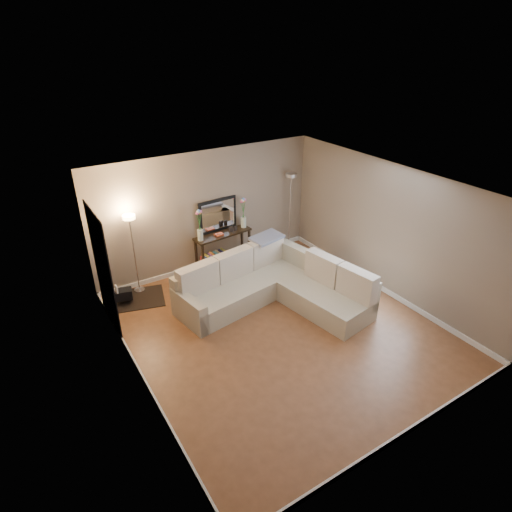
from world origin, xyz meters
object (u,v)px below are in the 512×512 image
sectional_sofa (272,285)px  console_table (220,249)px  floor_lamp_lit (132,239)px  floor_lamp_unlit (290,196)px

sectional_sofa → console_table: 1.72m
console_table → floor_lamp_lit: floor_lamp_lit is taller
sectional_sofa → floor_lamp_unlit: size_ratio=1.68×
floor_lamp_lit → floor_lamp_unlit: 3.74m
console_table → sectional_sofa: bearing=-82.8°
floor_lamp_unlit → sectional_sofa: bearing=-133.9°
sectional_sofa → floor_lamp_unlit: floor_lamp_unlit is taller
console_table → floor_lamp_lit: 1.99m
sectional_sofa → console_table: bearing=97.2°
sectional_sofa → floor_lamp_unlit: (1.66, 1.72, 0.95)m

